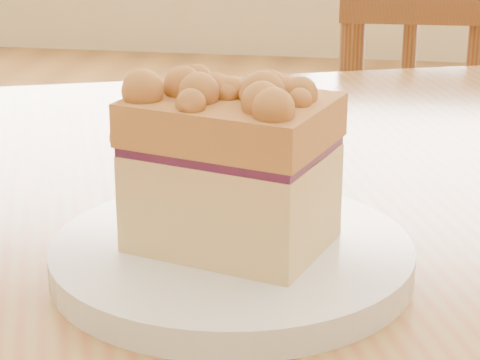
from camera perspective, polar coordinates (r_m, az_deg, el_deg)
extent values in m
cube|color=brown|center=(1.49, 12.27, -3.69)|extent=(0.40, 0.40, 0.04)
cylinder|color=brown|center=(1.72, 6.13, -8.29)|extent=(0.03, 0.03, 0.39)
cylinder|color=brown|center=(1.25, 6.62, 2.23)|extent=(0.03, 0.03, 0.42)
cube|color=brown|center=(1.22, 14.34, 10.48)|extent=(0.34, 0.05, 0.05)
cylinder|color=brown|center=(1.26, 13.59, 1.55)|extent=(0.02, 0.02, 0.36)
cylinder|color=brown|center=(1.26, 9.91, 1.70)|extent=(0.02, 0.02, 0.36)
cylinder|color=white|center=(0.55, -0.51, -4.70)|extent=(0.21, 0.21, 0.02)
cylinder|color=white|center=(0.55, -0.50, -5.14)|extent=(0.14, 0.14, 0.01)
cube|color=tan|center=(0.54, -0.52, -1.06)|extent=(0.12, 0.11, 0.06)
cube|color=#451334|center=(0.53, -0.53, 2.13)|extent=(0.12, 0.11, 0.01)
cube|color=#B37138|center=(0.52, -0.53, 3.70)|extent=(0.13, 0.11, 0.02)
sphere|color=#B37138|center=(0.52, -3.09, 5.36)|extent=(0.02, 0.02, 0.02)
sphere|color=#B37138|center=(0.54, -2.57, 6.08)|extent=(0.03, 0.03, 0.03)
sphere|color=#B37138|center=(0.50, 0.68, 4.95)|extent=(0.02, 0.02, 0.02)
sphere|color=#B37138|center=(0.50, 1.27, 4.93)|extent=(0.02, 0.02, 0.02)
sphere|color=#B37138|center=(0.50, -2.83, 4.72)|extent=(0.02, 0.02, 0.02)
sphere|color=#B37138|center=(0.51, -4.06, 5.09)|extent=(0.02, 0.02, 0.02)
sphere|color=#B37138|center=(0.53, 1.59, 5.84)|extent=(0.02, 0.02, 0.02)
sphere|color=#B37138|center=(0.49, 2.37, 4.80)|extent=(0.02, 0.02, 0.02)
sphere|color=#B37138|center=(0.50, -4.48, 4.87)|extent=(0.02, 0.02, 0.02)
sphere|color=#B37138|center=(0.52, 1.35, 5.56)|extent=(0.03, 0.03, 0.03)
sphere|color=#B37138|center=(0.52, -4.78, 5.49)|extent=(0.02, 0.02, 0.02)
sphere|color=#B37138|center=(0.51, 0.65, 5.28)|extent=(0.02, 0.02, 0.02)
sphere|color=#B37138|center=(0.51, 3.93, 5.12)|extent=(0.02, 0.02, 0.02)
sphere|color=#B37138|center=(0.53, 1.11, 5.77)|extent=(0.01, 0.01, 0.01)
sphere|color=#B37138|center=(0.54, 1.59, 5.92)|extent=(0.02, 0.02, 0.02)
sphere|color=#B37138|center=(0.54, -1.91, 6.15)|extent=(0.02, 0.02, 0.02)
sphere|color=#B37138|center=(0.53, 2.33, 5.68)|extent=(0.01, 0.01, 0.01)
sphere|color=#B37138|center=(0.48, 2.84, 4.26)|extent=(0.02, 0.02, 0.02)
sphere|color=#B37138|center=(0.50, -0.02, 5.20)|extent=(0.03, 0.03, 0.03)
sphere|color=#B37138|center=(0.55, -1.44, 6.18)|extent=(0.02, 0.02, 0.02)
sphere|color=#B37138|center=(0.55, -5.77, 2.16)|extent=(0.02, 0.02, 0.02)
sphere|color=#B37138|center=(0.56, -5.41, 2.27)|extent=(0.01, 0.01, 0.01)
sphere|color=#B37138|center=(0.56, -4.60, 5.18)|extent=(0.02, 0.02, 0.02)
sphere|color=#B37138|center=(0.56, -4.84, 3.41)|extent=(0.01, 0.01, 0.01)
sphere|color=#B37138|center=(0.54, -6.37, 3.31)|extent=(0.01, 0.01, 0.01)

